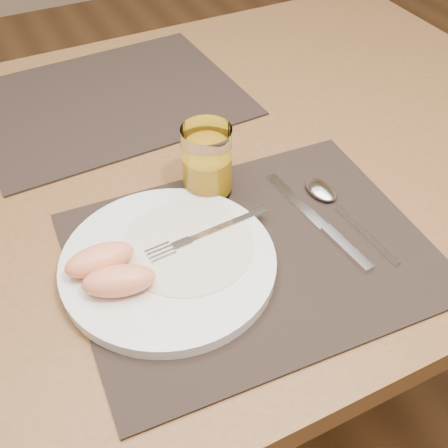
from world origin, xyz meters
TOP-DOWN VIEW (x-y plane):
  - ground at (0.00, 0.00)m, footprint 5.00×5.00m
  - table at (0.00, 0.00)m, footprint 1.40×0.90m
  - placemat_near at (0.02, -0.22)m, footprint 0.47×0.37m
  - placemat_far at (-0.02, 0.22)m, footprint 0.46×0.37m
  - plate at (-0.08, -0.20)m, footprint 0.27×0.27m
  - plate_dressing at (-0.05, -0.19)m, footprint 0.17×0.17m
  - fork at (-0.03, -0.18)m, footprint 0.18×0.03m
  - knife at (0.13, -0.22)m, footprint 0.03×0.22m
  - spoon at (0.17, -0.18)m, footprint 0.04×0.19m
  - juice_glass at (0.03, -0.08)m, footprint 0.07×0.07m
  - grapefruit_wedges at (-0.16, -0.20)m, footprint 0.10×0.09m

SIDE VIEW (x-z plane):
  - ground at x=0.00m, z-range 0.00..0.00m
  - table at x=0.00m, z-range 0.29..1.04m
  - placemat_near at x=0.02m, z-range 0.75..0.75m
  - placemat_far at x=-0.02m, z-range 0.75..0.75m
  - knife at x=0.13m, z-range 0.75..0.76m
  - spoon at x=0.17m, z-range 0.75..0.77m
  - plate at x=-0.08m, z-range 0.75..0.77m
  - plate_dressing at x=-0.05m, z-range 0.77..0.77m
  - fork at x=-0.03m, z-range 0.77..0.77m
  - grapefruit_wedges at x=-0.16m, z-range 0.77..0.80m
  - juice_glass at x=0.03m, z-range 0.75..0.85m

